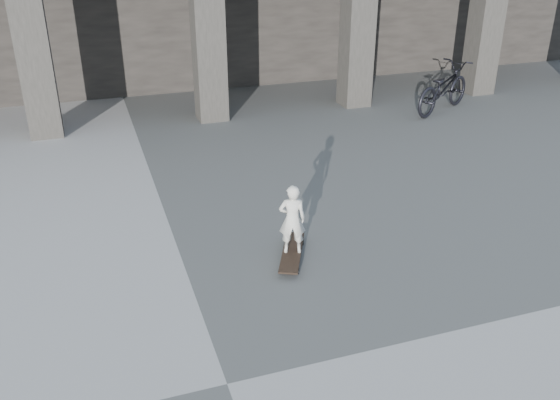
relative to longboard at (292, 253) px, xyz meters
name	(u,v)px	position (x,y,z in m)	size (l,w,h in m)	color
ground	(227,384)	(-1.42, -2.06, -0.09)	(90.00, 90.00, 0.00)	#484846
longboard	(292,253)	(0.00, 0.00, 0.00)	(0.69, 1.09, 0.11)	black
child	(292,219)	(0.00, 0.00, 0.51)	(0.35, 0.23, 0.97)	beige
bicycle	(443,88)	(5.66, 5.24, 0.48)	(0.75, 2.16, 1.13)	black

